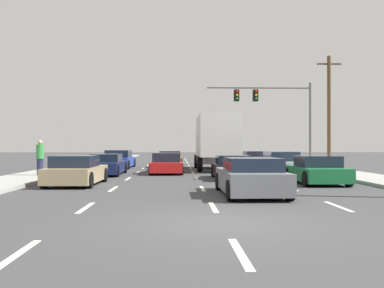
{
  "coord_description": "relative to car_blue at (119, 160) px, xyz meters",
  "views": [
    {
      "loc": [
        -0.97,
        -9.31,
        1.66
      ],
      "look_at": [
        -0.12,
        15.51,
        1.73
      ],
      "focal_mm": 40.82,
      "sensor_mm": 36.0,
      "label": 1
    }
  ],
  "objects": [
    {
      "name": "box_truck",
      "position": [
        6.85,
        -3.05,
        1.44
      ],
      "size": [
        2.64,
        7.79,
        3.58
      ],
      "color": "white",
      "rests_on": "ground_plane"
    },
    {
      "name": "car_black",
      "position": [
        7.01,
        -10.64,
        -0.08
      ],
      "size": [
        1.89,
        4.04,
        1.16
      ],
      "color": "black",
      "rests_on": "ground_plane"
    },
    {
      "name": "utility_pole_mid",
      "position": [
        15.6,
        -0.01,
        3.69
      ],
      "size": [
        1.8,
        0.28,
        8.33
      ],
      "color": "brown",
      "rests_on": "ground_plane"
    },
    {
      "name": "car_orange",
      "position": [
        3.76,
        0.28,
        -0.05
      ],
      "size": [
        1.83,
        4.25,
        1.23
      ],
      "color": "orange",
      "rests_on": "ground_plane"
    },
    {
      "name": "car_tan",
      "position": [
        0.06,
        -13.74,
        -0.04
      ],
      "size": [
        2.03,
        4.19,
        1.24
      ],
      "color": "tan",
      "rests_on": "ground_plane"
    },
    {
      "name": "car_blue",
      "position": [
        0.0,
        0.0,
        0.0
      ],
      "size": [
        2.08,
        4.59,
        1.31
      ],
      "color": "#1E389E",
      "rests_on": "ground_plane"
    },
    {
      "name": "pedestrian_near_corner",
      "position": [
        -2.71,
        -9.66,
        0.43
      ],
      "size": [
        0.38,
        0.38,
        1.79
      ],
      "color": "#1E233F",
      "rests_on": "sidewalk_left"
    },
    {
      "name": "car_maroon",
      "position": [
        10.14,
        0.41,
        -0.05
      ],
      "size": [
        1.88,
        4.03,
        1.22
      ],
      "color": "maroon",
      "rests_on": "ground_plane"
    },
    {
      "name": "car_gray",
      "position": [
        6.73,
        -17.65,
        -0.02
      ],
      "size": [
        2.04,
        4.36,
        1.25
      ],
      "color": "slate",
      "rests_on": "ground_plane"
    },
    {
      "name": "car_navy",
      "position": [
        0.32,
        -7.48,
        -0.06
      ],
      "size": [
        1.84,
        4.54,
        1.18
      ],
      "color": "#141E4C",
      "rests_on": "ground_plane"
    },
    {
      "name": "traffic_signal_mast",
      "position": [
        11.87,
        4.13,
        4.63
      ],
      "size": [
        8.79,
        0.69,
        6.93
      ],
      "color": "#595B56",
      "rests_on": "ground_plane"
    },
    {
      "name": "lane_markings",
      "position": [
        5.25,
        -2.93,
        -0.6
      ],
      "size": [
        6.94,
        57.0,
        0.01
      ],
      "color": "silver",
      "rests_on": "ground_plane"
    },
    {
      "name": "car_red",
      "position": [
        3.64,
        -6.41,
        -0.05
      ],
      "size": [
        1.96,
        4.18,
        1.22
      ],
      "color": "red",
      "rests_on": "ground_plane"
    },
    {
      "name": "car_silver",
      "position": [
        10.23,
        -7.27,
        -0.01
      ],
      "size": [
        1.98,
        4.28,
        1.29
      ],
      "color": "#B7BABF",
      "rests_on": "ground_plane"
    },
    {
      "name": "car_green",
      "position": [
        10.31,
        -13.44,
        -0.06
      ],
      "size": [
        1.95,
        4.01,
        1.21
      ],
      "color": "#196B38",
      "rests_on": "ground_plane"
    },
    {
      "name": "sidewalk_left",
      "position": [
        -3.09,
        -2.81,
        -0.53
      ],
      "size": [
        2.77,
        80.0,
        0.14
      ],
      "primitive_type": "cube",
      "color": "#9E9E99",
      "rests_on": "ground_plane"
    },
    {
      "name": "ground_plane",
      "position": [
        5.25,
        2.19,
        -0.6
      ],
      "size": [
        140.0,
        140.0,
        0.0
      ],
      "primitive_type": "plane",
      "color": "#3D3D3F"
    },
    {
      "name": "sidewalk_right",
      "position": [
        13.58,
        -2.81,
        -0.53
      ],
      "size": [
        2.77,
        80.0,
        0.14
      ],
      "primitive_type": "cube",
      "color": "#9E9E99",
      "rests_on": "ground_plane"
    }
  ]
}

